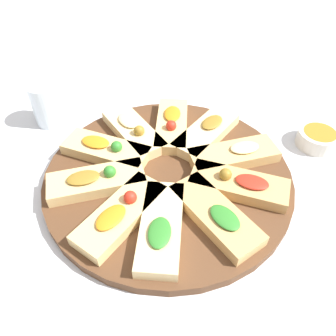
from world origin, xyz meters
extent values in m
plane|color=silver|center=(0.00, 0.00, 0.00)|extent=(3.00, 3.00, 0.00)
cylinder|color=#51331E|center=(0.00, 0.00, 0.01)|extent=(0.43, 0.43, 0.02)
cube|color=#DBB775|center=(-0.12, -0.04, 0.03)|extent=(0.17, 0.11, 0.02)
ellipsoid|color=orange|center=(-0.13, -0.05, 0.04)|extent=(0.06, 0.05, 0.01)
sphere|color=red|center=(-0.09, -0.03, 0.04)|extent=(0.02, 0.02, 0.02)
cube|color=#E5C689|center=(-0.07, -0.10, 0.03)|extent=(0.14, 0.16, 0.02)
ellipsoid|color=beige|center=(-0.08, -0.12, 0.04)|extent=(0.06, 0.06, 0.01)
sphere|color=olive|center=(-0.06, -0.08, 0.04)|extent=(0.02, 0.02, 0.02)
cube|color=#DBB775|center=(0.00, -0.12, 0.03)|extent=(0.06, 0.16, 0.02)
ellipsoid|color=orange|center=(0.00, -0.14, 0.04)|extent=(0.03, 0.05, 0.01)
sphere|color=#2D7A28|center=(0.00, -0.10, 0.04)|extent=(0.02, 0.02, 0.02)
cube|color=#DBB775|center=(0.07, -0.10, 0.03)|extent=(0.14, 0.16, 0.02)
ellipsoid|color=olive|center=(0.09, -0.11, 0.04)|extent=(0.06, 0.06, 0.01)
sphere|color=#2D7A28|center=(0.06, -0.08, 0.04)|extent=(0.02, 0.02, 0.02)
cube|color=#DBB775|center=(0.12, -0.03, 0.03)|extent=(0.17, 0.09, 0.02)
ellipsoid|color=orange|center=(0.14, -0.03, 0.04)|extent=(0.06, 0.04, 0.01)
sphere|color=red|center=(0.10, -0.02, 0.04)|extent=(0.02, 0.02, 0.02)
cube|color=#E5C689|center=(0.12, 0.04, 0.03)|extent=(0.17, 0.10, 0.02)
ellipsoid|color=#2D7A28|center=(0.13, 0.04, 0.04)|extent=(0.06, 0.05, 0.01)
cube|color=tan|center=(0.07, 0.10, 0.03)|extent=(0.13, 0.16, 0.02)
ellipsoid|color=#2D7A28|center=(0.08, 0.12, 0.04)|extent=(0.06, 0.06, 0.01)
cube|color=tan|center=(-0.01, 0.12, 0.03)|extent=(0.07, 0.16, 0.02)
ellipsoid|color=red|center=(-0.01, 0.14, 0.04)|extent=(0.04, 0.05, 0.01)
sphere|color=olive|center=(-0.01, 0.10, 0.04)|extent=(0.02, 0.02, 0.02)
cube|color=tan|center=(-0.07, 0.10, 0.03)|extent=(0.14, 0.16, 0.02)
ellipsoid|color=beige|center=(-0.09, 0.11, 0.04)|extent=(0.06, 0.06, 0.01)
cube|color=#E5C689|center=(-0.12, 0.03, 0.03)|extent=(0.17, 0.10, 0.02)
ellipsoid|color=olive|center=(-0.14, 0.04, 0.04)|extent=(0.06, 0.04, 0.01)
cylinder|color=silver|center=(-0.07, -0.29, 0.04)|extent=(0.06, 0.06, 0.09)
cylinder|color=silver|center=(-0.20, 0.23, 0.02)|extent=(0.08, 0.08, 0.03)
cylinder|color=olive|center=(-0.20, 0.23, 0.03)|extent=(0.06, 0.06, 0.01)
camera|label=1|loc=(0.37, 0.15, 0.42)|focal=35.00mm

